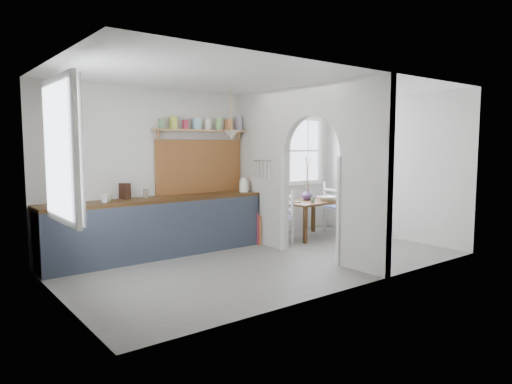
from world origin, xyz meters
TOP-DOWN VIEW (x-y plane):
  - floor at (0.00, 0.00)m, footprint 5.80×3.20m
  - ceiling at (0.00, 0.00)m, footprint 5.80×3.20m
  - walls at (0.00, 0.00)m, footprint 5.81×3.21m
  - partition at (0.70, 0.06)m, footprint 0.12×3.20m
  - kitchen_window at (-2.87, 0.00)m, footprint 0.10×1.16m
  - nook_window at (1.80, 1.56)m, footprint 1.76×0.10m
  - counter at (-1.13, 1.33)m, footprint 3.50×0.60m
  - sink at (-2.43, 1.30)m, footprint 0.40×0.40m
  - backsplash at (-0.20, 1.58)m, footprint 1.65×0.03m
  - shelf at (-0.20, 1.49)m, footprint 1.75×0.20m
  - pendant_lamp at (0.15, 1.15)m, footprint 0.26×0.26m
  - utensil_rail at (0.61, 0.90)m, footprint 0.02×0.50m
  - dining_table at (1.74, 0.91)m, footprint 1.16×0.83m
  - chair_left at (0.99, 0.94)m, footprint 0.54×0.54m
  - chair_right at (2.60, 0.96)m, footprint 0.49×0.49m
  - kettle at (0.47, 1.25)m, footprint 0.21×0.18m
  - mug_a at (-1.97, 1.22)m, footprint 0.16×0.16m
  - mug_b at (-1.91, 1.30)m, footprint 0.16×0.16m
  - knife_block at (-1.58, 1.47)m, footprint 0.14×0.18m
  - jar at (-1.26, 1.43)m, footprint 0.10×0.10m
  - towel_magenta at (0.58, 1.00)m, footprint 0.02×0.03m
  - towel_orange at (0.58, 0.93)m, footprint 0.02×0.03m
  - bowl at (2.05, 0.78)m, footprint 0.38×0.38m
  - table_cup at (1.62, 0.71)m, footprint 0.12×0.12m
  - plate at (1.42, 0.92)m, footprint 0.22×0.22m
  - vase at (1.82, 1.06)m, footprint 0.22×0.22m

SIDE VIEW (x-z plane):
  - floor at x=0.00m, z-range -0.01..0.01m
  - towel_orange at x=0.58m, z-range -0.01..0.51m
  - towel_magenta at x=0.58m, z-range 0.00..0.55m
  - dining_table at x=1.74m, z-range 0.00..0.68m
  - counter at x=-1.13m, z-range 0.01..0.91m
  - chair_left at x=0.99m, z-range 0.00..0.93m
  - chair_right at x=2.60m, z-range 0.00..0.99m
  - plate at x=1.42m, z-range 0.68..0.69m
  - bowl at x=2.05m, z-range 0.68..0.76m
  - table_cup at x=1.62m, z-range 0.68..0.77m
  - vase at x=1.82m, z-range 0.68..0.89m
  - sink at x=-2.43m, z-range 0.88..0.90m
  - mug_b at x=-1.91m, z-range 0.90..1.01m
  - mug_a at x=-1.97m, z-range 0.90..1.01m
  - jar at x=-1.26m, z-range 0.90..1.04m
  - kettle at x=0.47m, z-range 0.90..1.14m
  - knife_block at x=-1.58m, z-range 0.90..1.14m
  - walls at x=0.00m, z-range 0.00..2.60m
  - backsplash at x=-0.20m, z-range 0.90..1.80m
  - utensil_rail at x=0.61m, z-range 1.44..1.46m
  - partition at x=0.70m, z-range 0.15..2.75m
  - nook_window at x=1.80m, z-range 0.95..2.25m
  - kitchen_window at x=-2.87m, z-range 0.90..2.40m
  - pendant_lamp at x=0.15m, z-range 1.80..1.96m
  - shelf at x=-0.20m, z-range 1.90..2.11m
  - ceiling at x=0.00m, z-range 2.60..2.60m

